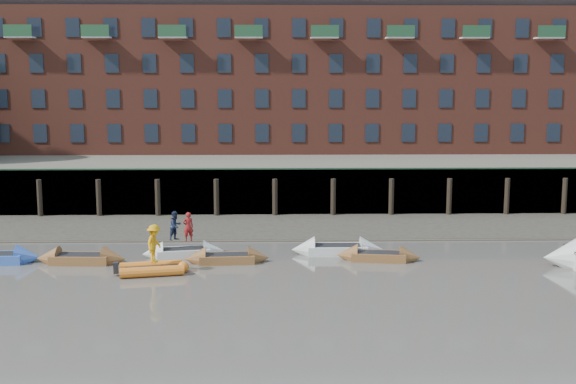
{
  "coord_description": "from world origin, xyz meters",
  "views": [
    {
      "loc": [
        1.83,
        -26.95,
        9.22
      ],
      "look_at": [
        2.68,
        12.0,
        3.2
      ],
      "focal_mm": 45.0,
      "sensor_mm": 36.0,
      "label": 1
    }
  ],
  "objects_px": {
    "rowboat_5": "(337,249)",
    "rib_tender": "(155,269)",
    "rowboat_3": "(183,252)",
    "person_rower_a": "(188,227)",
    "rowboat_2": "(81,259)",
    "rowboat_6": "(379,256)",
    "person_rower_b": "(176,226)",
    "person_rib_crew": "(154,244)",
    "rowboat_4": "(227,258)"
  },
  "relations": [
    {
      "from": "rowboat_5",
      "to": "rib_tender",
      "type": "bearing_deg",
      "value": -157.04
    },
    {
      "from": "rowboat_3",
      "to": "rowboat_5",
      "type": "bearing_deg",
      "value": -7.7
    },
    {
      "from": "rowboat_3",
      "to": "person_rower_a",
      "type": "relative_size",
      "value": 2.86
    },
    {
      "from": "rowboat_2",
      "to": "rowboat_5",
      "type": "distance_m",
      "value": 13.37
    },
    {
      "from": "rib_tender",
      "to": "rowboat_3",
      "type": "bearing_deg",
      "value": 62.69
    },
    {
      "from": "rowboat_3",
      "to": "rowboat_6",
      "type": "distance_m",
      "value": 10.28
    },
    {
      "from": "rowboat_3",
      "to": "person_rower_b",
      "type": "distance_m",
      "value": 1.47
    },
    {
      "from": "rowboat_6",
      "to": "rib_tender",
      "type": "relative_size",
      "value": 1.31
    },
    {
      "from": "rowboat_2",
      "to": "person_rower_b",
      "type": "bearing_deg",
      "value": 21.04
    },
    {
      "from": "person_rower_a",
      "to": "person_rib_crew",
      "type": "distance_m",
      "value": 3.54
    },
    {
      "from": "rowboat_2",
      "to": "rowboat_3",
      "type": "height_order",
      "value": "rowboat_2"
    },
    {
      "from": "rowboat_6",
      "to": "rowboat_5",
      "type": "bearing_deg",
      "value": 153.36
    },
    {
      "from": "rib_tender",
      "to": "person_rower_a",
      "type": "relative_size",
      "value": 2.18
    },
    {
      "from": "rowboat_3",
      "to": "rowboat_4",
      "type": "xyz_separation_m",
      "value": [
        2.39,
        -1.36,
        0.0
      ]
    },
    {
      "from": "rowboat_5",
      "to": "person_rib_crew",
      "type": "xyz_separation_m",
      "value": [
        -9.18,
        -3.71,
        1.22
      ]
    },
    {
      "from": "rowboat_5",
      "to": "person_rower_a",
      "type": "relative_size",
      "value": 3.18
    },
    {
      "from": "rowboat_5",
      "to": "rib_tender",
      "type": "height_order",
      "value": "rowboat_5"
    },
    {
      "from": "rowboat_6",
      "to": "person_rib_crew",
      "type": "height_order",
      "value": "person_rib_crew"
    },
    {
      "from": "rowboat_4",
      "to": "person_rower_b",
      "type": "height_order",
      "value": "person_rower_b"
    },
    {
      "from": "rowboat_4",
      "to": "rib_tender",
      "type": "xyz_separation_m",
      "value": [
        -3.37,
        -2.06,
        0.03
      ]
    },
    {
      "from": "rib_tender",
      "to": "rowboat_4",
      "type": "bearing_deg",
      "value": 20.06
    },
    {
      "from": "person_rower_a",
      "to": "person_rib_crew",
      "type": "bearing_deg",
      "value": 47.85
    },
    {
      "from": "rowboat_2",
      "to": "rowboat_6",
      "type": "relative_size",
      "value": 1.04
    },
    {
      "from": "person_rower_a",
      "to": "rowboat_2",
      "type": "bearing_deg",
      "value": -8.06
    },
    {
      "from": "rowboat_6",
      "to": "rib_tender",
      "type": "bearing_deg",
      "value": -159.74
    },
    {
      "from": "person_rower_a",
      "to": "person_rower_b",
      "type": "bearing_deg",
      "value": -42.45
    },
    {
      "from": "rowboat_3",
      "to": "rowboat_5",
      "type": "height_order",
      "value": "rowboat_5"
    },
    {
      "from": "rowboat_6",
      "to": "person_rib_crew",
      "type": "relative_size",
      "value": 2.39
    },
    {
      "from": "rowboat_3",
      "to": "rowboat_5",
      "type": "distance_m",
      "value": 8.22
    },
    {
      "from": "rowboat_4",
      "to": "person_rower_b",
      "type": "xyz_separation_m",
      "value": [
        -2.81,
        1.57,
        1.4
      ]
    },
    {
      "from": "rowboat_2",
      "to": "rowboat_5",
      "type": "height_order",
      "value": "rowboat_5"
    },
    {
      "from": "rowboat_3",
      "to": "rib_tender",
      "type": "height_order",
      "value": "rowboat_3"
    },
    {
      "from": "rib_tender",
      "to": "person_rower_b",
      "type": "xyz_separation_m",
      "value": [
        0.56,
        3.63,
        1.37
      ]
    },
    {
      "from": "rowboat_3",
      "to": "person_rower_a",
      "type": "xyz_separation_m",
      "value": [
        0.28,
        -0.06,
        1.4
      ]
    },
    {
      "from": "rowboat_2",
      "to": "rowboat_6",
      "type": "bearing_deg",
      "value": 3.73
    },
    {
      "from": "rowboat_6",
      "to": "rowboat_2",
      "type": "bearing_deg",
      "value": -170.64
    },
    {
      "from": "rowboat_4",
      "to": "person_rower_b",
      "type": "relative_size",
      "value": 2.83
    },
    {
      "from": "person_rower_b",
      "to": "rowboat_2",
      "type": "bearing_deg",
      "value": 146.36
    },
    {
      "from": "person_rower_a",
      "to": "rowboat_6",
      "type": "bearing_deg",
      "value": 152.86
    },
    {
      "from": "rowboat_3",
      "to": "rib_tender",
      "type": "bearing_deg",
      "value": -116.07
    },
    {
      "from": "rowboat_3",
      "to": "person_rower_b",
      "type": "xyz_separation_m",
      "value": [
        -0.42,
        0.21,
        1.4
      ]
    },
    {
      "from": "rib_tender",
      "to": "person_rib_crew",
      "type": "height_order",
      "value": "person_rib_crew"
    },
    {
      "from": "rowboat_6",
      "to": "person_rower_a",
      "type": "distance_m",
      "value": 10.09
    },
    {
      "from": "rowboat_2",
      "to": "person_rib_crew",
      "type": "distance_m",
      "value": 4.73
    },
    {
      "from": "rowboat_5",
      "to": "rowboat_4",
      "type": "bearing_deg",
      "value": -162.96
    },
    {
      "from": "rib_tender",
      "to": "rowboat_6",
      "type": "bearing_deg",
      "value": 0.52
    },
    {
      "from": "rowboat_2",
      "to": "rowboat_4",
      "type": "distance_m",
      "value": 7.45
    },
    {
      "from": "rowboat_4",
      "to": "rowboat_5",
      "type": "bearing_deg",
      "value": 12.76
    },
    {
      "from": "rowboat_3",
      "to": "person_rower_b",
      "type": "relative_size",
      "value": 2.86
    },
    {
      "from": "rowboat_6",
      "to": "person_rower_b",
      "type": "relative_size",
      "value": 2.86
    }
  ]
}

